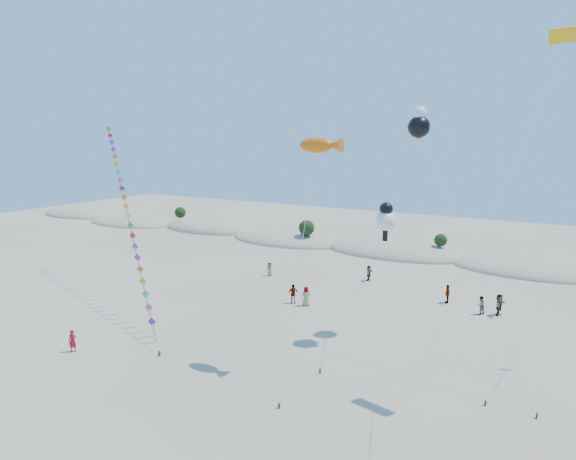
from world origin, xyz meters
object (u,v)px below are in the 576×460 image
at_px(fish_kite, 321,146).
at_px(flyer_foreground, 73,341).
at_px(parafoil_kite, 570,41).
at_px(kite_train, 125,204).

relative_size(fish_kite, flyer_foreground, 9.30).
bearing_deg(parafoil_kite, kite_train, 179.38).
distance_m(kite_train, parafoil_kite, 36.08).
relative_size(kite_train, flyer_foreground, 13.96).
relative_size(parafoil_kite, flyer_foreground, 12.87).
relative_size(fish_kite, parafoil_kite, 0.72).
bearing_deg(flyer_foreground, parafoil_kite, -2.30).
height_order(fish_kite, parafoil_kite, parafoil_kite).
height_order(kite_train, parafoil_kite, parafoil_kite).
height_order(kite_train, fish_kite, kite_train).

